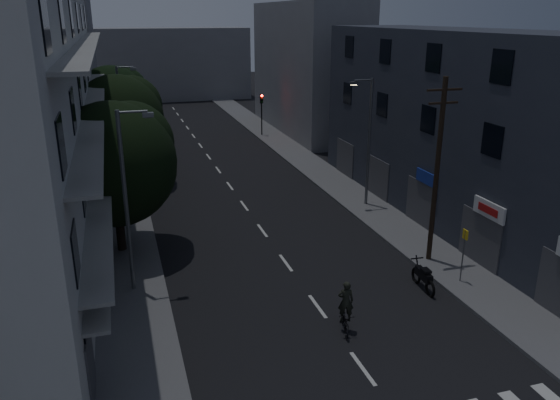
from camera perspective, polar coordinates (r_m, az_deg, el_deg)
ground at (r=40.16m, az=-5.41°, el=1.67°), size 160.00×160.00×0.00m
sidewalk_left at (r=39.44m, az=-16.14°, el=0.78°), size 3.00×90.00×0.15m
sidewalk_right at (r=42.19m, az=4.62°, el=2.64°), size 3.00×90.00×0.15m
lane_markings at (r=46.07m, az=-7.00°, el=3.86°), size 0.15×60.50×0.01m
building_left at (r=31.35m, az=-25.19°, el=8.26°), size 7.00×36.00×14.00m
building_right at (r=33.62m, az=19.06°, el=7.01°), size 6.19×28.00×11.00m
building_far_left at (r=60.94m, az=-21.79°, el=13.97°), size 6.00×20.00×16.00m
building_far_right at (r=58.27m, az=2.78°, el=13.59°), size 6.00×20.00×13.00m
building_far_end at (r=83.27m, az=-12.04°, el=13.75°), size 24.00×8.00×10.00m
tree_near at (r=28.33m, az=-16.90°, el=4.11°), size 6.26×6.26×7.72m
tree_mid at (r=39.94m, az=-16.49°, el=8.32°), size 6.35×6.35×7.81m
tree_far at (r=49.32m, az=-17.04°, el=10.03°), size 6.18×6.18×7.64m
traffic_signal_far_right at (r=55.50m, az=-1.93°, el=9.80°), size 0.28×0.37×4.10m
traffic_signal_far_left at (r=51.95m, az=-15.65°, el=8.50°), size 0.28×0.37×4.10m
street_lamp_left_near at (r=23.93m, az=-15.61°, el=0.63°), size 1.51×0.25×8.00m
street_lamp_right at (r=34.62m, az=9.14°, el=6.60°), size 1.51×0.25×8.00m
street_lamp_left_far at (r=44.07m, az=-16.16°, el=8.70°), size 1.51×0.25×8.00m
utility_pole at (r=27.00m, az=16.10°, el=3.23°), size 1.80×0.24×9.00m
bus_stop_sign at (r=26.02m, az=18.67°, el=-4.58°), size 0.06×0.35×2.52m
motorcycle at (r=25.64m, az=14.75°, el=-7.86°), size 0.62×2.14×1.37m
cyclist at (r=21.84m, az=6.82°, el=-11.76°), size 1.00×1.78×2.14m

